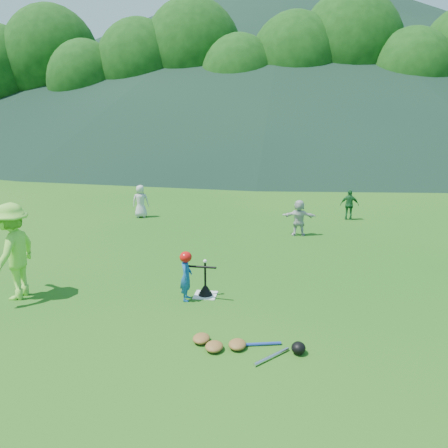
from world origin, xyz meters
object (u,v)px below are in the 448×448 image
adult_coach (13,251)px  equipment_pile (237,345)px  batter_child (186,277)px  fielder_c (349,205)px  batting_tee (205,290)px  fielder_d (299,218)px  fielder_a (141,201)px  home_plate (205,295)px

adult_coach → equipment_pile: bearing=70.8°
batter_child → fielder_c: (4.05, 7.71, 0.05)m
batting_tee → adult_coach: bearing=-170.1°
batter_child → fielder_c: fielder_c is taller
batting_tee → fielder_c: bearing=63.4°
adult_coach → fielder_d: 8.03m
fielder_d → fielder_a: bearing=-17.2°
adult_coach → fielder_a: adult_coach is taller
home_plate → fielder_a: (-3.69, 6.70, 0.58)m
batter_child → equipment_pile: 2.16m
fielder_c → equipment_pile: size_ratio=0.60×
batter_child → adult_coach: size_ratio=0.50×
adult_coach → batting_tee: 3.88m
fielder_c → equipment_pile: (-2.82, -9.43, -0.47)m
adult_coach → fielder_a: size_ratio=1.64×
adult_coach → batter_child: bearing=93.4°
equipment_pile → fielder_a: bearing=117.9°
fielder_a → batting_tee: fielder_a is taller
home_plate → batter_child: bearing=-142.2°
adult_coach → fielder_d: (5.66, 5.68, -0.41)m
batting_tee → batter_child: bearing=-142.2°
home_plate → fielder_c: bearing=63.4°
home_plate → fielder_c: 8.34m
batter_child → batting_tee: batter_child is taller
home_plate → adult_coach: (-3.73, -0.65, 0.96)m
home_plate → adult_coach: 3.91m
home_plate → fielder_a: size_ratio=0.38×
home_plate → fielder_a: fielder_a is taller
home_plate → fielder_d: size_ratio=0.40×
batter_child → adult_coach: (-3.40, -0.39, 0.48)m
fielder_a → batting_tee: 7.66m
batter_child → fielder_a: fielder_a is taller
adult_coach → equipment_pile: adult_coach is taller
fielder_a → batter_child: bearing=102.0°
fielder_d → equipment_pile: size_ratio=0.62×
equipment_pile → adult_coach: bearing=164.0°
fielder_a → equipment_pile: 9.84m
home_plate → batter_child: 0.64m
fielder_a → fielder_d: fielder_a is taller
batter_child → fielder_a: bearing=21.0°
home_plate → fielder_c: size_ratio=0.42×
adult_coach → fielder_c: bearing=134.2°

